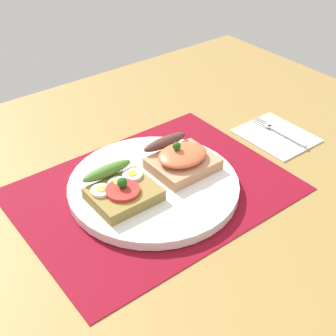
{
  "coord_description": "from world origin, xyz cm",
  "views": [
    {
      "loc": [
        -35.62,
        -49.65,
        48.82
      ],
      "look_at": [
        3.0,
        0.0,
        3.36
      ],
      "focal_mm": 50.56,
      "sensor_mm": 36.0,
      "label": 1
    }
  ],
  "objects_px": {
    "fork": "(278,131)",
    "napkin": "(276,135)",
    "plate": "(154,186)",
    "sandwich_egg_tomato": "(121,189)",
    "sandwich_salmon": "(180,158)"
  },
  "relations": [
    {
      "from": "fork",
      "to": "plate",
      "type": "bearing_deg",
      "value": 179.02
    },
    {
      "from": "fork",
      "to": "sandwich_salmon",
      "type": "bearing_deg",
      "value": 177.29
    },
    {
      "from": "plate",
      "to": "sandwich_salmon",
      "type": "relative_size",
      "value": 2.66
    },
    {
      "from": "plate",
      "to": "fork",
      "type": "height_order",
      "value": "plate"
    },
    {
      "from": "fork",
      "to": "sandwich_egg_tomato",
      "type": "bearing_deg",
      "value": 179.0
    },
    {
      "from": "sandwich_egg_tomato",
      "to": "sandwich_salmon",
      "type": "xyz_separation_m",
      "value": [
        0.12,
        0.0,
        0.0
      ]
    },
    {
      "from": "sandwich_egg_tomato",
      "to": "fork",
      "type": "height_order",
      "value": "sandwich_egg_tomato"
    },
    {
      "from": "plate",
      "to": "fork",
      "type": "distance_m",
      "value": 0.3
    },
    {
      "from": "sandwich_egg_tomato",
      "to": "fork",
      "type": "distance_m",
      "value": 0.36
    },
    {
      "from": "napkin",
      "to": "fork",
      "type": "relative_size",
      "value": 1.06
    },
    {
      "from": "plate",
      "to": "sandwich_egg_tomato",
      "type": "bearing_deg",
      "value": 178.89
    },
    {
      "from": "fork",
      "to": "napkin",
      "type": "bearing_deg",
      "value": -153.58
    },
    {
      "from": "sandwich_salmon",
      "to": "napkin",
      "type": "height_order",
      "value": "sandwich_salmon"
    },
    {
      "from": "plate",
      "to": "sandwich_salmon",
      "type": "distance_m",
      "value": 0.07
    },
    {
      "from": "plate",
      "to": "sandwich_salmon",
      "type": "xyz_separation_m",
      "value": [
        0.06,
        0.01,
        0.03
      ]
    }
  ]
}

